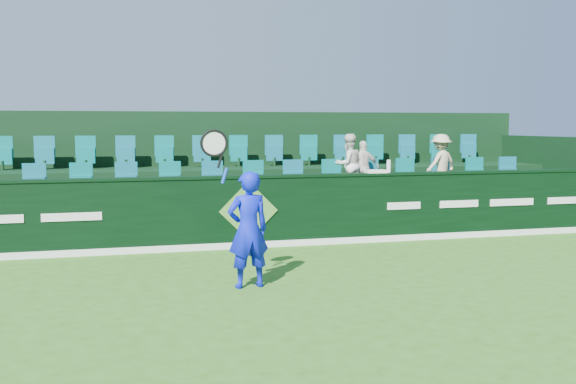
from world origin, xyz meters
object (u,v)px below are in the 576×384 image
object	(u,v)px
tennis_player	(248,228)
towel	(375,171)
drinks_bottle	(389,166)
spectator_right	(441,163)
spectator_left	(348,165)
spectator_middle	(363,168)

from	to	relation	value
tennis_player	towel	distance (m)	4.28
towel	drinks_bottle	size ratio (longest dim) A/B	1.57
spectator_right	drinks_bottle	xyz separation A→B (m)	(-1.70, -1.12, 0.04)
tennis_player	spectator_right	size ratio (longest dim) A/B	1.77
spectator_left	spectator_right	distance (m)	2.14
spectator_left	spectator_middle	bearing A→B (deg)	165.23
towel	tennis_player	bearing A→B (deg)	-136.61
spectator_middle	spectator_right	world-z (taller)	spectator_right
spectator_right	drinks_bottle	size ratio (longest dim) A/B	5.09
drinks_bottle	spectator_middle	bearing A→B (deg)	94.90
tennis_player	spectator_right	distance (m)	6.50
tennis_player	drinks_bottle	distance (m)	4.49
spectator_right	towel	distance (m)	2.28
drinks_bottle	tennis_player	bearing A→B (deg)	-139.06
spectator_right	towel	size ratio (longest dim) A/B	3.24
spectator_left	spectator_middle	xyz separation A→B (m)	(0.34, 0.00, -0.07)
tennis_player	spectator_right	bearing A→B (deg)	38.55
drinks_bottle	spectator_right	bearing A→B (deg)	33.31
spectator_right	spectator_left	bearing A→B (deg)	-21.29
tennis_player	towel	bearing A→B (deg)	43.39
spectator_right	towel	world-z (taller)	spectator_right
tennis_player	towel	size ratio (longest dim) A/B	5.74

